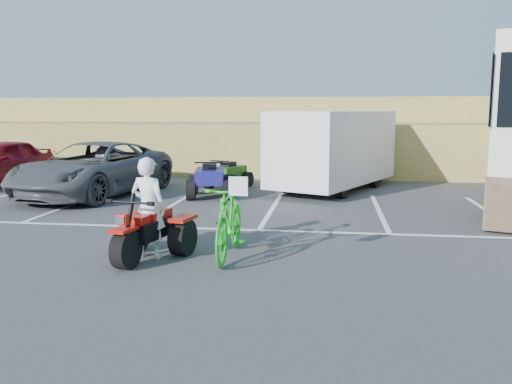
# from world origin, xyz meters

# --- Properties ---
(ground) EXTENTS (100.00, 100.00, 0.00)m
(ground) POSITION_xyz_m (0.00, 0.00, 0.00)
(ground) COLOR #3B3B3D
(ground) RESTS_ON ground
(parking_stripes) EXTENTS (28.00, 5.16, 0.01)m
(parking_stripes) POSITION_xyz_m (0.87, 4.07, 0.00)
(parking_stripes) COLOR white
(parking_stripes) RESTS_ON ground
(grass_embankment) EXTENTS (40.00, 8.50, 3.10)m
(grass_embankment) POSITION_xyz_m (0.00, 15.48, 1.42)
(grass_embankment) COLOR olive
(grass_embankment) RESTS_ON ground
(red_trike_atv) EXTENTS (1.56, 1.89, 1.09)m
(red_trike_atv) POSITION_xyz_m (-1.61, -0.11, 0.00)
(red_trike_atv) COLOR #B2110A
(red_trike_atv) RESTS_ON ground
(rider) EXTENTS (0.70, 0.53, 1.74)m
(rider) POSITION_xyz_m (-1.58, 0.03, 0.87)
(rider) COLOR white
(rider) RESTS_ON ground
(green_dirt_bike) EXTENTS (0.63, 2.19, 1.32)m
(green_dirt_bike) POSITION_xyz_m (-0.22, 0.23, 0.66)
(green_dirt_bike) COLOR #14BF19
(green_dirt_bike) RESTS_ON ground
(grey_pickup) EXTENTS (3.62, 6.07, 1.58)m
(grey_pickup) POSITION_xyz_m (-5.49, 6.43, 0.79)
(grey_pickup) COLOR #44474C
(grey_pickup) RESTS_ON ground
(cargo_trailer) EXTENTS (4.14, 5.72, 2.48)m
(cargo_trailer) POSITION_xyz_m (1.56, 8.49, 1.34)
(cargo_trailer) COLOR silver
(cargo_trailer) RESTS_ON ground
(quad_atv_blue) EXTENTS (1.56, 1.90, 1.11)m
(quad_atv_blue) POSITION_xyz_m (-2.02, 6.60, 0.00)
(quad_atv_blue) COLOR navy
(quad_atv_blue) RESTS_ON ground
(quad_atv_green) EXTENTS (1.54, 1.75, 0.95)m
(quad_atv_green) POSITION_xyz_m (-1.85, 8.59, 0.00)
(quad_atv_green) COLOR #1A5814
(quad_atv_green) RESTS_ON ground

